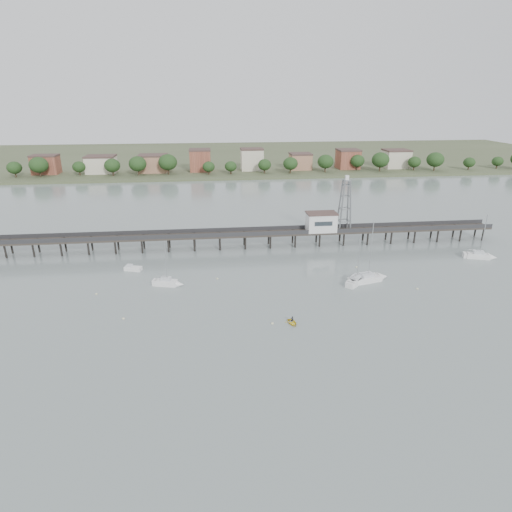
{
  "coord_description": "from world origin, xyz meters",
  "views": [
    {
      "loc": [
        -5.85,
        -52.54,
        39.88
      ],
      "look_at": [
        4.63,
        42.0,
        4.0
      ],
      "focal_mm": 30.0,
      "sensor_mm": 36.0,
      "label": 1
    }
  ],
  "objects_px": {
    "sailboat_b": "(170,283)",
    "sailboat_d": "(372,278)",
    "sailboat_e": "(483,256)",
    "sailboat_c": "(358,279)",
    "lattice_tower": "(345,206)",
    "white_tender": "(133,268)",
    "pier": "(232,235)",
    "yellow_dinghy": "(292,324)"
  },
  "relations": [
    {
      "from": "sailboat_d",
      "to": "sailboat_b",
      "type": "bearing_deg",
      "value": 162.56
    },
    {
      "from": "sailboat_e",
      "to": "pier",
      "type": "bearing_deg",
      "value": -175.44
    },
    {
      "from": "sailboat_c",
      "to": "pier",
      "type": "bearing_deg",
      "value": 89.64
    },
    {
      "from": "sailboat_d",
      "to": "yellow_dinghy",
      "type": "distance_m",
      "value": 28.0
    },
    {
      "from": "pier",
      "to": "lattice_tower",
      "type": "height_order",
      "value": "lattice_tower"
    },
    {
      "from": "white_tender",
      "to": "sailboat_b",
      "type": "bearing_deg",
      "value": -29.54
    },
    {
      "from": "sailboat_d",
      "to": "sailboat_e",
      "type": "xyz_separation_m",
      "value": [
        33.68,
        10.49,
        0.01
      ]
    },
    {
      "from": "pier",
      "to": "yellow_dinghy",
      "type": "relative_size",
      "value": 52.87
    },
    {
      "from": "sailboat_e",
      "to": "white_tender",
      "type": "xyz_separation_m",
      "value": [
        -89.23,
        1.81,
        -0.15
      ]
    },
    {
      "from": "sailboat_d",
      "to": "white_tender",
      "type": "xyz_separation_m",
      "value": [
        -55.55,
        12.3,
        -0.14
      ]
    },
    {
      "from": "lattice_tower",
      "to": "sailboat_d",
      "type": "distance_m",
      "value": 28.32
    },
    {
      "from": "lattice_tower",
      "to": "sailboat_b",
      "type": "height_order",
      "value": "lattice_tower"
    },
    {
      "from": "pier",
      "to": "yellow_dinghy",
      "type": "bearing_deg",
      "value": -78.91
    },
    {
      "from": "lattice_tower",
      "to": "yellow_dinghy",
      "type": "bearing_deg",
      "value": -117.7
    },
    {
      "from": "lattice_tower",
      "to": "pier",
      "type": "bearing_deg",
      "value": -180.0
    },
    {
      "from": "sailboat_c",
      "to": "sailboat_b",
      "type": "bearing_deg",
      "value": 130.71
    },
    {
      "from": "pier",
      "to": "white_tender",
      "type": "relative_size",
      "value": 33.88
    },
    {
      "from": "sailboat_e",
      "to": "yellow_dinghy",
      "type": "bearing_deg",
      "value": -134.97
    },
    {
      "from": "pier",
      "to": "white_tender",
      "type": "distance_m",
      "value": 28.9
    },
    {
      "from": "pier",
      "to": "sailboat_e",
      "type": "xyz_separation_m",
      "value": [
        64.17,
        -15.81,
        -3.15
      ]
    },
    {
      "from": "sailboat_b",
      "to": "sailboat_d",
      "type": "xyz_separation_m",
      "value": [
        45.83,
        -2.26,
        -0.02
      ]
    },
    {
      "from": "pier",
      "to": "sailboat_c",
      "type": "bearing_deg",
      "value": -44.66
    },
    {
      "from": "white_tender",
      "to": "yellow_dinghy",
      "type": "height_order",
      "value": "white_tender"
    },
    {
      "from": "pier",
      "to": "yellow_dinghy",
      "type": "xyz_separation_m",
      "value": [
        8.56,
        -43.69,
        -3.79
      ]
    },
    {
      "from": "lattice_tower",
      "to": "sailboat_c",
      "type": "distance_m",
      "value": 29.02
    },
    {
      "from": "lattice_tower",
      "to": "sailboat_d",
      "type": "bearing_deg",
      "value": -92.21
    },
    {
      "from": "sailboat_c",
      "to": "yellow_dinghy",
      "type": "xyz_separation_m",
      "value": [
        -18.44,
        -17.0,
        -0.65
      ]
    },
    {
      "from": "white_tender",
      "to": "yellow_dinghy",
      "type": "distance_m",
      "value": 44.87
    },
    {
      "from": "sailboat_b",
      "to": "sailboat_c",
      "type": "bearing_deg",
      "value": 9.77
    },
    {
      "from": "lattice_tower",
      "to": "white_tender",
      "type": "relative_size",
      "value": 3.5
    },
    {
      "from": "sailboat_b",
      "to": "sailboat_c",
      "type": "relative_size",
      "value": 0.88
    },
    {
      "from": "sailboat_c",
      "to": "white_tender",
      "type": "bearing_deg",
      "value": 120.6
    },
    {
      "from": "sailboat_e",
      "to": "sailboat_c",
      "type": "height_order",
      "value": "sailboat_e"
    },
    {
      "from": "sailboat_e",
      "to": "sailboat_c",
      "type": "relative_size",
      "value": 1.02
    },
    {
      "from": "sailboat_d",
      "to": "sailboat_e",
      "type": "distance_m",
      "value": 35.28
    },
    {
      "from": "white_tender",
      "to": "yellow_dinghy",
      "type": "relative_size",
      "value": 1.56
    },
    {
      "from": "sailboat_e",
      "to": "lattice_tower",
      "type": "bearing_deg",
      "value": 172.58
    },
    {
      "from": "pier",
      "to": "white_tender",
      "type": "height_order",
      "value": "pier"
    },
    {
      "from": "sailboat_b",
      "to": "sailboat_e",
      "type": "xyz_separation_m",
      "value": [
        79.51,
        8.23,
        -0.01
      ]
    },
    {
      "from": "sailboat_d",
      "to": "sailboat_c",
      "type": "distance_m",
      "value": 3.5
    },
    {
      "from": "sailboat_e",
      "to": "sailboat_b",
      "type": "bearing_deg",
      "value": -155.69
    },
    {
      "from": "sailboat_e",
      "to": "sailboat_d",
      "type": "bearing_deg",
      "value": -144.31
    }
  ]
}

